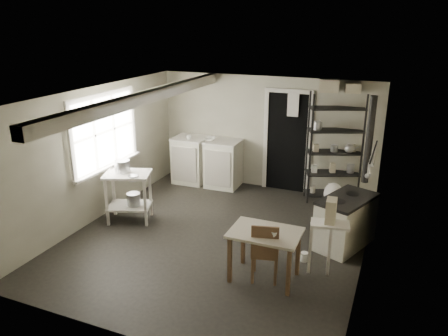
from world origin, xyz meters
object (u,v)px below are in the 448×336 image
at_px(stockpot, 122,168).
at_px(work_table, 265,253).
at_px(flour_sack, 333,193).
at_px(prep_table, 129,199).
at_px(shelf_rack, 334,153).
at_px(base_cabinets, 207,163).
at_px(stove, 346,219).
at_px(chair, 265,246).

distance_m(stockpot, work_table, 3.01).
bearing_deg(flour_sack, prep_table, -147.04).
distance_m(shelf_rack, work_table, 3.18).
bearing_deg(base_cabinets, stove, -29.28).
height_order(prep_table, base_cabinets, base_cabinets).
xyz_separation_m(stove, flour_sack, (-0.42, 1.53, -0.20)).
height_order(prep_table, chair, chair).
distance_m(stockpot, flour_sack, 3.92).
distance_m(stove, chair, 1.61).
xyz_separation_m(shelf_rack, work_table, (-0.36, -3.11, -0.57)).
height_order(base_cabinets, stove, base_cabinets).
distance_m(prep_table, flour_sack, 3.78).
relative_size(stockpot, shelf_rack, 0.14).
height_order(stockpot, flour_sack, stockpot).
bearing_deg(work_table, shelf_rack, 83.41).
relative_size(base_cabinets, stove, 1.47).
bearing_deg(prep_table, stockpot, 165.89).
bearing_deg(shelf_rack, chair, -118.50).
xyz_separation_m(prep_table, shelf_rack, (3.08, 2.28, 0.55)).
relative_size(prep_table, flour_sack, 2.02).
bearing_deg(stockpot, stove, 7.65).
distance_m(work_table, flour_sack, 2.93).
bearing_deg(work_table, prep_table, 162.98).
bearing_deg(stove, chair, -101.05).
relative_size(stockpot, flour_sack, 0.65).
bearing_deg(chair, work_table, 169.82).
xyz_separation_m(prep_table, base_cabinets, (0.49, 2.15, 0.06)).
relative_size(prep_table, chair, 1.01).
height_order(stockpot, stove, stockpot).
xyz_separation_m(prep_table, chair, (2.73, -0.83, 0.08)).
bearing_deg(stove, work_table, -101.29).
relative_size(shelf_rack, flour_sack, 4.84).
bearing_deg(work_table, stove, 57.41).
bearing_deg(chair, stockpot, 149.67).
height_order(prep_table, work_table, prep_table).
bearing_deg(chair, base_cabinets, 113.40).
bearing_deg(flour_sack, chair, -98.66).
bearing_deg(stove, flour_sack, 126.62).
bearing_deg(stockpot, prep_table, -14.11).
relative_size(shelf_rack, chair, 2.43).
bearing_deg(flour_sack, stove, -74.68).
bearing_deg(prep_table, base_cabinets, 77.22).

